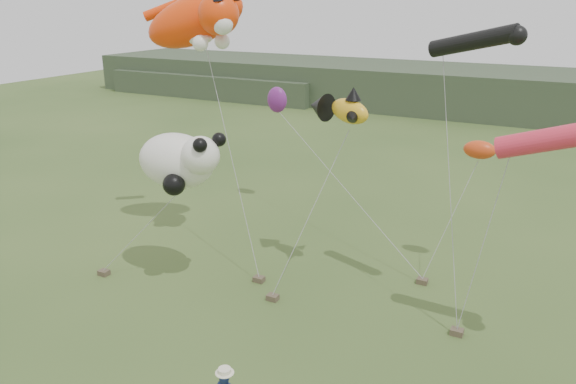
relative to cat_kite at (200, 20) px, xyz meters
The scene contains 7 objects.
headland 38.17m from the cat_kite, 83.49° to the left, with size 90.00×13.00×4.00m.
sandbag_anchors 11.27m from the cat_kite, 23.98° to the right, with size 13.62×5.46×0.21m.
cat_kite is the anchor object (origin of this frame).
fish_kite 6.85m from the cat_kite, ahead, with size 2.83×1.85×1.38m.
tube_kites 13.09m from the cat_kite, ahead, with size 6.24×3.24×3.74m.
panda_kite 6.05m from the cat_kite, 68.73° to the right, with size 3.57×2.31×2.22m.
misc_kites 7.48m from the cat_kite, 45.78° to the left, with size 11.50×3.81×1.59m.
Camera 1 is at (6.52, -11.44, 10.29)m, focal length 35.00 mm.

